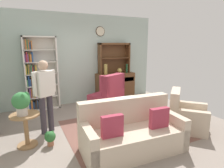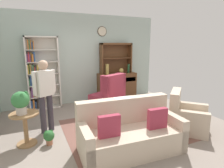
# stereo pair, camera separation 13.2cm
# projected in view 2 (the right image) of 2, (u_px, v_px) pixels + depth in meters

# --- Properties ---
(ground_plane) EXTENTS (5.40, 4.60, 0.02)m
(ground_plane) POSITION_uv_depth(u_px,v_px,m) (112.00, 126.00, 4.40)
(ground_plane) COLOR gray
(wall_back) EXTENTS (5.00, 0.09, 2.80)m
(wall_back) POSITION_uv_depth(u_px,v_px,m) (85.00, 59.00, 6.00)
(wall_back) COLOR #ADC1B7
(wall_back) RESTS_ON ground_plane
(area_rug) EXTENTS (2.61, 2.18, 0.01)m
(area_rug) POSITION_uv_depth(u_px,v_px,m) (125.00, 129.00, 4.21)
(area_rug) COLOR brown
(area_rug) RESTS_ON ground_plane
(bookshelf) EXTENTS (0.90, 0.30, 2.10)m
(bookshelf) POSITION_uv_depth(u_px,v_px,m) (40.00, 75.00, 5.36)
(bookshelf) COLOR silver
(bookshelf) RESTS_ON ground_plane
(sideboard) EXTENTS (1.30, 0.45, 0.92)m
(sideboard) POSITION_uv_depth(u_px,v_px,m) (117.00, 85.00, 6.36)
(sideboard) COLOR brown
(sideboard) RESTS_ON ground_plane
(sideboard_hutch) EXTENTS (1.10, 0.26, 1.00)m
(sideboard_hutch) POSITION_uv_depth(u_px,v_px,m) (116.00, 54.00, 6.24)
(sideboard_hutch) COLOR brown
(sideboard_hutch) RESTS_ON sideboard
(vase_tall) EXTENTS (0.11, 0.11, 0.33)m
(vase_tall) POSITION_uv_depth(u_px,v_px,m) (107.00, 69.00, 6.01)
(vase_tall) COLOR tan
(vase_tall) RESTS_ON sideboard
(vase_round) EXTENTS (0.15, 0.15, 0.17)m
(vase_round) POSITION_uv_depth(u_px,v_px,m) (121.00, 71.00, 6.25)
(vase_round) COLOR tan
(vase_round) RESTS_ON sideboard
(bottle_wine) EXTENTS (0.07, 0.07, 0.31)m
(bottle_wine) POSITION_uv_depth(u_px,v_px,m) (128.00, 68.00, 6.32)
(bottle_wine) COLOR #194223
(bottle_wine) RESTS_ON sideboard
(couch_floral) EXTENTS (1.85, 0.96, 0.90)m
(couch_floral) POSITION_uv_depth(u_px,v_px,m) (130.00, 133.00, 3.33)
(couch_floral) COLOR beige
(couch_floral) RESTS_ON ground_plane
(armchair_floral) EXTENTS (1.08, 1.08, 0.88)m
(armchair_floral) POSITION_uv_depth(u_px,v_px,m) (186.00, 118.00, 4.10)
(armchair_floral) COLOR beige
(armchair_floral) RESTS_ON ground_plane
(wingback_chair) EXTENTS (1.04, 1.05, 1.05)m
(wingback_chair) POSITION_uv_depth(u_px,v_px,m) (109.00, 96.00, 5.45)
(wingback_chair) COLOR #A33347
(wingback_chair) RESTS_ON ground_plane
(plant_stand) EXTENTS (0.52, 0.52, 0.63)m
(plant_stand) POSITION_uv_depth(u_px,v_px,m) (25.00, 125.00, 3.48)
(plant_stand) COLOR #997047
(plant_stand) RESTS_ON ground_plane
(potted_plant_large) EXTENTS (0.31, 0.31, 0.43)m
(potted_plant_large) POSITION_uv_depth(u_px,v_px,m) (21.00, 101.00, 3.33)
(potted_plant_large) COLOR beige
(potted_plant_large) RESTS_ON plant_stand
(potted_plant_small) EXTENTS (0.20, 0.20, 0.28)m
(potted_plant_small) POSITION_uv_depth(u_px,v_px,m) (49.00, 136.00, 3.52)
(potted_plant_small) COLOR #AD6B4C
(potted_plant_small) RESTS_ON ground_plane
(person_reading) EXTENTS (0.50, 0.33, 1.56)m
(person_reading) POSITION_uv_depth(u_px,v_px,m) (45.00, 91.00, 3.91)
(person_reading) COLOR #38333D
(person_reading) RESTS_ON ground_plane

